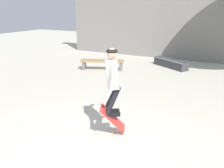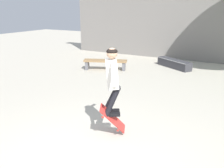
# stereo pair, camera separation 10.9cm
# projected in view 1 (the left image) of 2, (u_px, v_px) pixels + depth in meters

# --- Properties ---
(ground_plane) EXTENTS (40.00, 40.00, 0.00)m
(ground_plane) POSITION_uv_depth(u_px,v_px,m) (94.00, 160.00, 4.49)
(ground_plane) COLOR beige
(building_backdrop) EXTENTS (15.12, 0.52, 4.87)m
(building_backdrop) POSITION_uv_depth(u_px,v_px,m) (198.00, 24.00, 12.27)
(building_backdrop) COLOR gray
(building_backdrop) RESTS_ON ground_plane
(park_bench) EXTENTS (1.87, 1.07, 0.44)m
(park_bench) POSITION_uv_depth(u_px,v_px,m) (102.00, 62.00, 10.81)
(park_bench) COLOR #99754C
(park_bench) RESTS_ON ground_plane
(skate_ledge) EXTENTS (1.77, 1.34, 0.37)m
(skate_ledge) POSITION_uv_depth(u_px,v_px,m) (170.00, 63.00, 11.30)
(skate_ledge) COLOR #38383D
(skate_ledge) RESTS_ON ground_plane
(skater) EXTENTS (0.79, 1.19, 1.38)m
(skater) POSITION_uv_depth(u_px,v_px,m) (112.00, 76.00, 4.92)
(skater) COLOR silver
(skateboard_flipping) EXTENTS (0.40, 0.66, 0.74)m
(skateboard_flipping) POSITION_uv_depth(u_px,v_px,m) (113.00, 119.00, 5.15)
(skateboard_flipping) COLOR red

